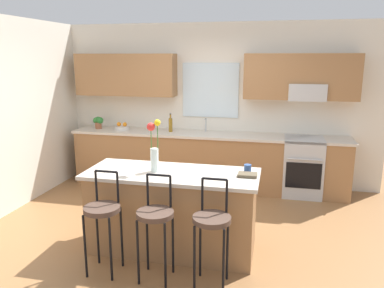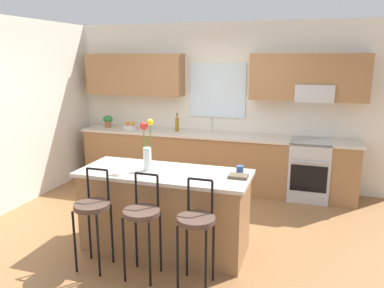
% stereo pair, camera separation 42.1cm
% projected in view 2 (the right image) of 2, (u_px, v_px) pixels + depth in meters
% --- Properties ---
extents(ground_plane, '(14.00, 14.00, 0.00)m').
position_uv_depth(ground_plane, '(179.00, 230.00, 4.82)').
color(ground_plane, olive).
extents(wall_left, '(0.12, 4.60, 2.70)m').
position_uv_depth(wall_left, '(20.00, 113.00, 5.55)').
color(wall_left, silver).
rests_on(wall_left, ground).
extents(back_wall_assembly, '(5.60, 0.50, 2.70)m').
position_uv_depth(back_wall_assembly, '(219.00, 96.00, 6.32)').
color(back_wall_assembly, silver).
rests_on(back_wall_assembly, ground).
extents(counter_run, '(4.56, 0.64, 0.92)m').
position_uv_depth(counter_run, '(212.00, 160.00, 6.30)').
color(counter_run, '#996B42').
rests_on(counter_run, ground).
extents(sink_faucet, '(0.02, 0.13, 0.23)m').
position_uv_depth(sink_faucet, '(212.00, 124.00, 6.31)').
color(sink_faucet, '#B7BABC').
rests_on(sink_faucet, counter_run).
extents(oven_range, '(0.60, 0.64, 0.92)m').
position_uv_depth(oven_range, '(309.00, 169.00, 5.82)').
color(oven_range, '#B7BABC').
rests_on(oven_range, ground).
extents(kitchen_island, '(1.90, 0.76, 0.92)m').
position_uv_depth(kitchen_island, '(165.00, 210.00, 4.26)').
color(kitchen_island, '#996B42').
rests_on(kitchen_island, ground).
extents(bar_stool_near, '(0.36, 0.36, 1.04)m').
position_uv_depth(bar_stool_near, '(92.00, 210.00, 3.83)').
color(bar_stool_near, black).
rests_on(bar_stool_near, ground).
extents(bar_stool_middle, '(0.36, 0.36, 1.04)m').
position_uv_depth(bar_stool_middle, '(142.00, 217.00, 3.67)').
color(bar_stool_middle, black).
rests_on(bar_stool_middle, ground).
extents(bar_stool_far, '(0.36, 0.36, 1.04)m').
position_uv_depth(bar_stool_far, '(196.00, 224.00, 3.51)').
color(bar_stool_far, black).
rests_on(bar_stool_far, ground).
extents(flower_vase, '(0.15, 0.09, 0.58)m').
position_uv_depth(flower_vase, '(147.00, 148.00, 4.14)').
color(flower_vase, silver).
rests_on(flower_vase, kitchen_island).
extents(mug_ceramic, '(0.08, 0.08, 0.09)m').
position_uv_depth(mug_ceramic, '(240.00, 170.00, 4.06)').
color(mug_ceramic, '#33518C').
rests_on(mug_ceramic, kitchen_island).
extents(cookbook, '(0.20, 0.15, 0.03)m').
position_uv_depth(cookbook, '(238.00, 176.00, 3.94)').
color(cookbook, brown).
rests_on(cookbook, kitchen_island).
extents(fruit_bowl_oranges, '(0.24, 0.24, 0.13)m').
position_uv_depth(fruit_bowl_oranges, '(130.00, 126.00, 6.62)').
color(fruit_bowl_oranges, silver).
rests_on(fruit_bowl_oranges, counter_run).
extents(bottle_olive_oil, '(0.06, 0.06, 0.31)m').
position_uv_depth(bottle_olive_oil, '(177.00, 124.00, 6.35)').
color(bottle_olive_oil, olive).
rests_on(bottle_olive_oil, counter_run).
extents(potted_plant_small, '(0.19, 0.13, 0.21)m').
position_uv_depth(potted_plant_small, '(108.00, 120.00, 6.73)').
color(potted_plant_small, '#9E5B3D').
rests_on(potted_plant_small, counter_run).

